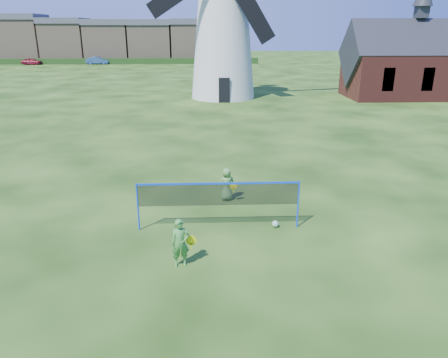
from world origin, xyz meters
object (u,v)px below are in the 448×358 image
player_boy (227,184)px  car_left (32,61)px  car_right (98,61)px  windmill (223,28)px  chapel (414,65)px  badminton_net (219,195)px  player_girl (180,243)px  play_ball (275,224)px

player_boy → car_left: (-30.55, 62.76, -0.05)m
car_left → car_right: bearing=-80.7°
car_right → windmill: bearing=-154.4°
chapel → car_right: 54.24m
badminton_net → car_right: size_ratio=1.31×
player_girl → player_boy: bearing=63.8°
player_girl → play_ball: 3.68m
car_right → play_ball: bearing=-164.5°
player_girl → car_left: (-29.10, 67.36, -0.10)m
player_boy → play_ball: player_boy is taller
badminton_net → player_boy: bearing=81.0°
play_ball → badminton_net: bearing=-179.5°
play_ball → car_right: bearing=107.6°
player_boy → play_ball: size_ratio=5.56×
player_girl → windmill: bearing=76.9°
car_left → play_ball: bearing=-147.5°
badminton_net → play_ball: 2.08m
windmill → car_right: windmill is taller
windmill → car_left: bearing=129.4°
chapel → player_girl: size_ratio=9.10×
car_right → player_boy: bearing=-165.0°
windmill → chapel: windmill is taller
chapel → player_boy: chapel is taller
play_ball → car_left: car_left is taller
chapel → player_girl: (-19.42, -28.72, -2.22)m
chapel → player_girl: 34.74m
badminton_net → play_ball: bearing=0.5°
player_boy → car_right: size_ratio=0.32×
badminton_net → player_girl: badminton_net is taller
chapel → car_left: chapel is taller
badminton_net → player_girl: (-1.08, -2.20, -0.47)m
chapel → play_ball: size_ratio=55.23×
player_girl → car_right: bearing=96.2°
badminton_net → chapel: bearing=55.3°
chapel → car_right: (-37.41, 39.21, -2.26)m
chapel → player_girl: chapel is taller
chapel → car_right: chapel is taller
badminton_net → player_girl: size_ratio=3.78×
badminton_net → car_right: 68.44m
windmill → car_right: bearing=117.6°
chapel → play_ball: (-16.53, -26.50, -2.78)m
windmill → player_boy: (-0.84, -24.60, -5.34)m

